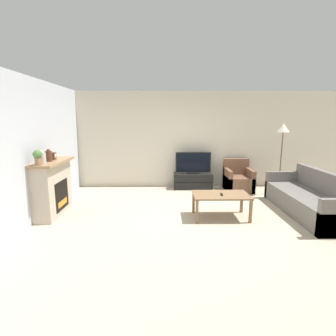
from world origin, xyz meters
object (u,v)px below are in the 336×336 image
(floor_lamp, at_px, (283,134))
(mantel_vase_centre_left, at_px, (49,156))
(remote, at_px, (222,194))
(mantel_clock, at_px, (54,156))
(armchair, at_px, (238,180))
(mantel_vase_left, at_px, (42,158))
(tv_stand, at_px, (193,181))
(coffee_table, at_px, (221,197))
(couch, at_px, (311,200))
(potted_plant, at_px, (38,157))
(fireplace, at_px, (53,187))
(tv, at_px, (193,164))

(floor_lamp, bearing_deg, mantel_vase_centre_left, -163.85)
(mantel_vase_centre_left, xyz_separation_m, remote, (3.37, -0.18, -0.74))
(mantel_clock, bearing_deg, armchair, 21.35)
(mantel_vase_left, height_order, mantel_clock, mantel_vase_left)
(tv_stand, xyz_separation_m, remote, (0.31, -2.29, 0.27))
(mantel_vase_left, distance_m, remote, 3.45)
(coffee_table, xyz_separation_m, couch, (1.91, 0.19, -0.14))
(mantel_vase_centre_left, distance_m, couch, 5.36)
(mantel_vase_centre_left, bearing_deg, remote, -3.12)
(mantel_vase_left, bearing_deg, floor_lamp, 19.00)
(mantel_vase_left, bearing_deg, remote, 1.76)
(potted_plant, distance_m, coffee_table, 3.48)
(fireplace, relative_size, floor_lamp, 0.70)
(mantel_vase_centre_left, bearing_deg, couch, 0.55)
(mantel_vase_left, height_order, remote, mantel_vase_left)
(mantel_vase_centre_left, distance_m, coffee_table, 3.46)
(tv_stand, distance_m, remote, 2.33)
(armchair, distance_m, coffee_table, 2.24)
(mantel_clock, distance_m, remote, 3.46)
(mantel_vase_left, relative_size, mantel_clock, 1.68)
(fireplace, distance_m, remote, 3.40)
(fireplace, xyz_separation_m, potted_plant, (0.02, -0.54, 0.71))
(tv, height_order, couch, tv)
(fireplace, relative_size, tv, 1.30)
(mantel_clock, bearing_deg, remote, -6.89)
(couch, relative_size, floor_lamp, 1.28)
(fireplace, xyz_separation_m, mantel_vase_left, (0.02, -0.38, 0.66))
(potted_plant, xyz_separation_m, tv_stand, (3.06, 2.56, -1.06))
(fireplace, relative_size, remote, 8.32)
(fireplace, distance_m, coffee_table, 3.39)
(mantel_vase_centre_left, bearing_deg, mantel_clock, 89.80)
(tv_stand, xyz_separation_m, couch, (2.22, -2.06, 0.07))
(mantel_vase_left, distance_m, mantel_vase_centre_left, 0.29)
(mantel_vase_left, distance_m, couch, 5.37)
(remote, relative_size, floor_lamp, 0.08)
(mantel_clock, distance_m, potted_plant, 0.67)
(potted_plant, bearing_deg, fireplace, 91.78)
(fireplace, height_order, tv_stand, fireplace)
(mantel_clock, distance_m, tv, 3.62)
(tv_stand, height_order, armchair, armchair)
(mantel_vase_left, xyz_separation_m, mantel_clock, (0.00, 0.51, -0.04))
(mantel_vase_left, distance_m, tv, 3.92)
(coffee_table, bearing_deg, floor_lamp, 41.40)
(mantel_vase_centre_left, bearing_deg, fireplace, 99.96)
(armchair, height_order, coffee_table, armchair)
(couch, xyz_separation_m, floor_lamp, (-0.03, 1.47, 1.29))
(tv_stand, bearing_deg, fireplace, -146.77)
(mantel_vase_centre_left, height_order, potted_plant, potted_plant)
(tv, bearing_deg, mantel_clock, -148.35)
(couch, bearing_deg, mantel_vase_left, -176.33)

